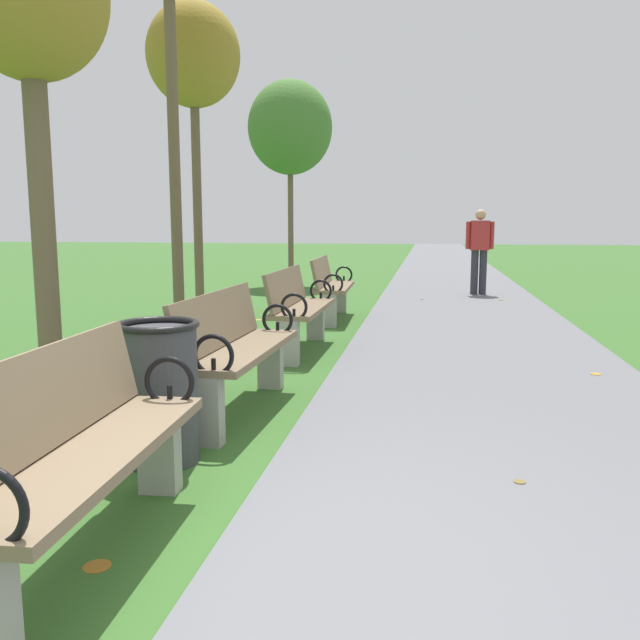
% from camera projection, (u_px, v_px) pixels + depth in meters
% --- Properties ---
extents(ground_plane, '(80.00, 80.00, 0.00)m').
position_uv_depth(ground_plane, '(200.00, 573.00, 2.65)').
color(ground_plane, '#386628').
extents(paved_walkway, '(2.85, 44.00, 0.02)m').
position_uv_depth(paved_walkway, '(447.00, 268.00, 19.98)').
color(paved_walkway, slate).
rests_on(paved_walkway, ground).
extents(park_bench_1, '(0.54, 1.62, 0.90)m').
position_uv_depth(park_bench_1, '(78.00, 451.00, 2.66)').
color(park_bench_1, '#7A664C').
rests_on(park_bench_1, ground).
extents(park_bench_2, '(0.53, 1.62, 0.90)m').
position_uv_depth(park_bench_2, '(236.00, 348.00, 4.82)').
color(park_bench_2, '#7A664C').
rests_on(park_bench_2, ground).
extents(park_bench_3, '(0.48, 1.60, 0.90)m').
position_uv_depth(park_bench_3, '(299.00, 307.00, 7.13)').
color(park_bench_3, '#7A664C').
rests_on(park_bench_3, ground).
extents(park_bench_4, '(0.53, 1.62, 0.90)m').
position_uv_depth(park_bench_4, '(331.00, 286.00, 9.47)').
color(park_bench_4, '#7A664C').
rests_on(park_bench_4, ground).
extents(tree_1, '(1.13, 1.13, 3.67)m').
position_uv_depth(tree_1, '(29.00, 5.00, 4.73)').
color(tree_1, brown).
rests_on(tree_1, ground).
extents(tree_3, '(1.26, 1.26, 4.32)m').
position_uv_depth(tree_3, '(193.00, 58.00, 8.79)').
color(tree_3, brown).
rests_on(tree_3, ground).
extents(tree_4, '(1.86, 1.86, 4.48)m').
position_uv_depth(tree_4, '(290.00, 128.00, 14.41)').
color(tree_4, brown).
rests_on(tree_4, ground).
extents(pedestrian_walking, '(0.53, 0.23, 1.62)m').
position_uv_depth(pedestrian_walking, '(480.00, 247.00, 12.52)').
color(pedestrian_walking, '#2D2D38').
rests_on(pedestrian_walking, paved_walkway).
extents(trash_bin, '(0.48, 0.48, 0.84)m').
position_uv_depth(trash_bin, '(160.00, 391.00, 3.83)').
color(trash_bin, '#38383D').
rests_on(trash_bin, ground).
extents(scattered_leaves, '(5.04, 11.74, 0.02)m').
position_uv_depth(scattered_leaves, '(306.00, 352.00, 7.08)').
color(scattered_leaves, brown).
rests_on(scattered_leaves, ground).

